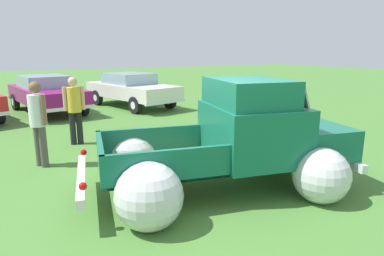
{
  "coord_description": "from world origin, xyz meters",
  "views": [
    {
      "loc": [
        -3.13,
        -4.6,
        2.39
      ],
      "look_at": [
        0.0,
        0.87,
        0.93
      ],
      "focal_mm": 31.56,
      "sensor_mm": 36.0,
      "label": 1
    }
  ],
  "objects_px": {
    "vintage_pickup_truck": "(238,146)",
    "show_car_1": "(46,92)",
    "spectator_0": "(38,119)",
    "lane_cone_1": "(238,133)",
    "show_car_2": "(131,88)",
    "spectator_1": "(75,106)"
  },
  "relations": [
    {
      "from": "spectator_0",
      "to": "lane_cone_1",
      "type": "relative_size",
      "value": 2.83
    },
    {
      "from": "spectator_0",
      "to": "spectator_1",
      "type": "relative_size",
      "value": 1.02
    },
    {
      "from": "spectator_0",
      "to": "lane_cone_1",
      "type": "xyz_separation_m",
      "value": [
        4.58,
        -0.75,
        -0.71
      ]
    },
    {
      "from": "show_car_1",
      "to": "spectator_0",
      "type": "bearing_deg",
      "value": -17.32
    },
    {
      "from": "vintage_pickup_truck",
      "to": "spectator_1",
      "type": "xyz_separation_m",
      "value": [
        -1.89,
        4.35,
        0.24
      ]
    },
    {
      "from": "show_car_2",
      "to": "lane_cone_1",
      "type": "bearing_deg",
      "value": -11.91
    },
    {
      "from": "vintage_pickup_truck",
      "to": "spectator_0",
      "type": "distance_m",
      "value": 4.12
    },
    {
      "from": "spectator_0",
      "to": "vintage_pickup_truck",
      "type": "bearing_deg",
      "value": 106.89
    },
    {
      "from": "vintage_pickup_truck",
      "to": "show_car_2",
      "type": "height_order",
      "value": "vintage_pickup_truck"
    },
    {
      "from": "spectator_1",
      "to": "spectator_0",
      "type": "bearing_deg",
      "value": 151.58
    },
    {
      "from": "spectator_0",
      "to": "lane_cone_1",
      "type": "height_order",
      "value": "spectator_0"
    },
    {
      "from": "vintage_pickup_truck",
      "to": "spectator_1",
      "type": "distance_m",
      "value": 4.75
    },
    {
      "from": "show_car_1",
      "to": "lane_cone_1",
      "type": "relative_size",
      "value": 7.64
    },
    {
      "from": "lane_cone_1",
      "to": "spectator_1",
      "type": "bearing_deg",
      "value": 148.83
    },
    {
      "from": "show_car_1",
      "to": "lane_cone_1",
      "type": "height_order",
      "value": "show_car_1"
    },
    {
      "from": "spectator_0",
      "to": "lane_cone_1",
      "type": "distance_m",
      "value": 4.69
    },
    {
      "from": "spectator_0",
      "to": "lane_cone_1",
      "type": "bearing_deg",
      "value": 143.01
    },
    {
      "from": "show_car_1",
      "to": "spectator_0",
      "type": "distance_m",
      "value": 6.82
    },
    {
      "from": "vintage_pickup_truck",
      "to": "lane_cone_1",
      "type": "height_order",
      "value": "vintage_pickup_truck"
    },
    {
      "from": "vintage_pickup_truck",
      "to": "show_car_1",
      "type": "distance_m",
      "value": 9.86
    },
    {
      "from": "show_car_2",
      "to": "vintage_pickup_truck",
      "type": "bearing_deg",
      "value": -22.68
    },
    {
      "from": "vintage_pickup_truck",
      "to": "show_car_1",
      "type": "xyz_separation_m",
      "value": [
        -1.93,
        9.67,
        0.03
      ]
    }
  ]
}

